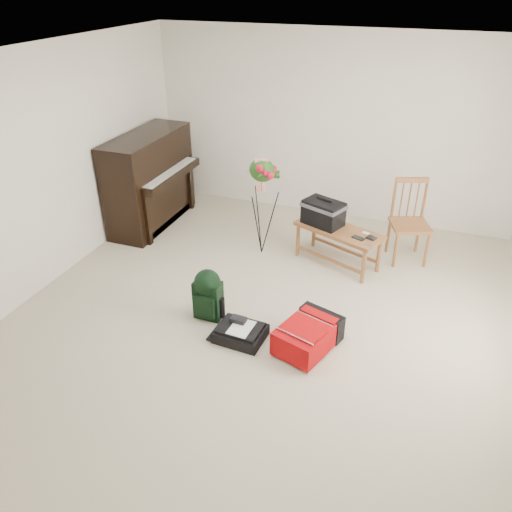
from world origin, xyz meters
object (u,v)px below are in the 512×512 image
at_px(green_backpack, 208,292).
at_px(bench, 327,220).
at_px(piano, 151,182).
at_px(black_duffel, 240,332).
at_px(dining_chair, 411,222).
at_px(flower_stand, 262,208).
at_px(red_suitcase, 309,332).

bearing_deg(green_backpack, bench, 60.99).
height_order(piano, black_duffel, piano).
distance_m(bench, dining_chair, 1.03).
distance_m(dining_chair, black_duffel, 2.57).
bearing_deg(dining_chair, bench, -174.36).
bearing_deg(green_backpack, dining_chair, 48.17).
height_order(piano, bench, piano).
distance_m(dining_chair, flower_stand, 1.79).
bearing_deg(red_suitcase, piano, 164.20).
relative_size(piano, green_backpack, 2.74).
bearing_deg(flower_stand, red_suitcase, -69.96).
height_order(black_duffel, green_backpack, green_backpack).
relative_size(bench, flower_stand, 0.88).
distance_m(piano, dining_chair, 3.43).
bearing_deg(piano, black_duffel, -43.20).
distance_m(bench, green_backpack, 1.74).
relative_size(bench, dining_chair, 1.12).
xyz_separation_m(piano, flower_stand, (1.71, -0.30, 0.02)).
xyz_separation_m(bench, black_duffel, (-0.41, -1.71, -0.49)).
height_order(piano, red_suitcase, piano).
relative_size(red_suitcase, flower_stand, 0.58).
xyz_separation_m(black_duffel, flower_stand, (-0.38, 1.67, 0.55)).
distance_m(dining_chair, red_suitcase, 2.16).
relative_size(red_suitcase, green_backpack, 1.35).
xyz_separation_m(red_suitcase, flower_stand, (-1.02, 1.52, 0.47)).
bearing_deg(black_duffel, bench, 79.89).
bearing_deg(black_duffel, dining_chair, 61.66).
bearing_deg(piano, dining_chair, 3.18).
distance_m(black_duffel, green_backpack, 0.54).
xyz_separation_m(bench, green_backpack, (-0.84, -1.50, -0.26)).
bearing_deg(bench, red_suitcase, -59.62).
bearing_deg(bench, piano, -163.99).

